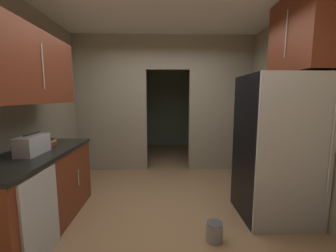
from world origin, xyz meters
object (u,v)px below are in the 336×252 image
at_px(dishwasher, 42,218).
at_px(refrigerator, 277,148).
at_px(boombox, 32,145).
at_px(paint_can, 214,232).
at_px(book_stack, 48,143).

bearing_deg(dishwasher, refrigerator, 15.30).
distance_m(boombox, paint_can, 2.17).
bearing_deg(boombox, book_stack, 92.02).
xyz_separation_m(boombox, book_stack, (-0.01, 0.34, -0.05)).
height_order(dishwasher, boombox, boombox).
relative_size(refrigerator, paint_can, 8.87).
bearing_deg(refrigerator, book_stack, 178.24).
bearing_deg(dishwasher, paint_can, 7.82).
distance_m(refrigerator, dishwasher, 2.67).
relative_size(boombox, paint_can, 1.98).
relative_size(book_stack, paint_can, 0.85).
height_order(book_stack, paint_can, book_stack).
bearing_deg(paint_can, boombox, 173.78).
bearing_deg(book_stack, dishwasher, -68.32).
xyz_separation_m(refrigerator, dishwasher, (-2.54, -0.69, -0.47)).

